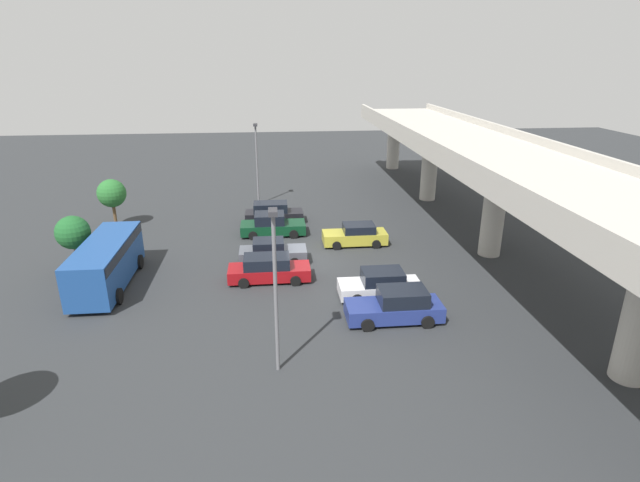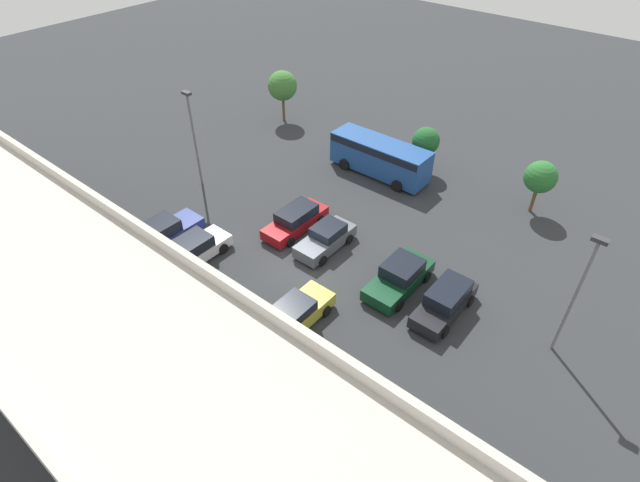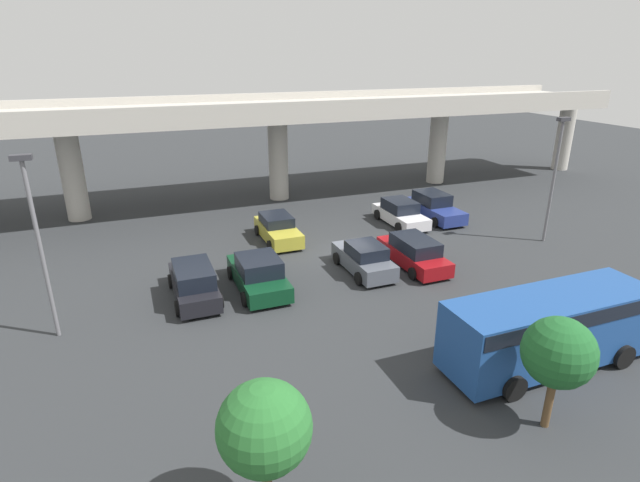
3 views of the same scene
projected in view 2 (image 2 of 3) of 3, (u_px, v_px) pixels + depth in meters
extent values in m
plane|color=#2D3033|center=(303.00, 265.00, 30.44)|extent=(120.00, 120.00, 0.00)
cube|color=#BCB7AD|center=(83.00, 307.00, 18.87)|extent=(56.00, 7.97, 0.90)
cube|color=#BCB7AD|center=(162.00, 242.00, 20.70)|extent=(56.00, 0.30, 0.55)
cylinder|color=#BCB7AD|center=(107.00, 364.00, 21.06)|extent=(1.45, 1.45, 6.07)
cube|color=black|center=(444.00, 305.00, 27.10)|extent=(1.76, 4.63, 0.74)
cube|color=black|center=(448.00, 293.00, 26.80)|extent=(1.62, 2.69, 0.74)
cylinder|color=black|center=(445.00, 332.00, 25.93)|extent=(0.22, 0.67, 0.67)
cylinder|color=black|center=(415.00, 315.00, 26.82)|extent=(0.22, 0.67, 0.67)
cylinder|color=black|center=(470.00, 301.00, 27.65)|extent=(0.22, 0.67, 0.67)
cylinder|color=black|center=(441.00, 286.00, 28.54)|extent=(0.22, 0.67, 0.67)
cube|color=#0C381E|center=(399.00, 280.00, 28.64)|extent=(2.00, 4.83, 0.73)
cube|color=black|center=(402.00, 268.00, 28.32)|extent=(1.84, 2.20, 0.76)
cylinder|color=black|center=(399.00, 306.00, 27.38)|extent=(0.22, 0.65, 0.65)
cylinder|color=black|center=(369.00, 289.00, 28.39)|extent=(0.22, 0.65, 0.65)
cylinder|color=black|center=(427.00, 277.00, 29.17)|extent=(0.22, 0.65, 0.65)
cylinder|color=black|center=(397.00, 262.00, 30.18)|extent=(0.22, 0.65, 0.65)
cube|color=gold|center=(297.00, 315.00, 26.53)|extent=(1.77, 4.53, 0.78)
cube|color=black|center=(292.00, 309.00, 25.93)|extent=(1.63, 2.19, 0.58)
cylinder|color=black|center=(301.00, 296.00, 27.98)|extent=(0.22, 0.62, 0.62)
cylinder|color=black|center=(326.00, 311.00, 27.08)|extent=(0.22, 0.62, 0.62)
cylinder|color=black|center=(266.00, 325.00, 26.30)|extent=(0.22, 0.62, 0.62)
cylinder|color=black|center=(292.00, 342.00, 25.40)|extent=(0.22, 0.62, 0.62)
cube|color=#515660|center=(325.00, 241.00, 31.39)|extent=(1.73, 4.34, 0.79)
cube|color=black|center=(328.00, 230.00, 31.12)|extent=(1.59, 1.98, 0.61)
cylinder|color=black|center=(323.00, 261.00, 30.30)|extent=(0.22, 0.64, 0.64)
cylinder|color=black|center=(301.00, 249.00, 31.18)|extent=(0.22, 0.64, 0.64)
cylinder|color=black|center=(349.00, 239.00, 31.91)|extent=(0.22, 0.64, 0.64)
cylinder|color=black|center=(328.00, 228.00, 32.79)|extent=(0.22, 0.64, 0.64)
cube|color=maroon|center=(295.00, 223.00, 32.93)|extent=(1.76, 4.88, 0.72)
cube|color=black|center=(297.00, 213.00, 32.57)|extent=(1.62, 2.71, 0.68)
cylinder|color=black|center=(290.00, 242.00, 31.71)|extent=(0.22, 0.62, 0.62)
cylinder|color=black|center=(270.00, 231.00, 32.61)|extent=(0.22, 0.62, 0.62)
cylinder|color=black|center=(321.00, 220.00, 33.53)|extent=(0.22, 0.62, 0.62)
cylinder|color=black|center=(300.00, 210.00, 34.42)|extent=(0.22, 0.62, 0.62)
cube|color=silver|center=(195.00, 251.00, 30.64)|extent=(1.81, 4.58, 0.69)
cube|color=black|center=(192.00, 244.00, 30.11)|extent=(1.66, 2.26, 0.71)
cylinder|color=black|center=(204.00, 237.00, 32.07)|extent=(0.22, 0.66, 0.66)
cylinder|color=black|center=(223.00, 249.00, 31.16)|extent=(0.22, 0.66, 0.66)
cylinder|color=black|center=(168.00, 259.00, 30.37)|extent=(0.22, 0.66, 0.66)
cylinder|color=black|center=(187.00, 272.00, 29.46)|extent=(0.22, 0.66, 0.66)
cube|color=navy|center=(166.00, 235.00, 31.86)|extent=(1.85, 4.88, 0.78)
cube|color=black|center=(158.00, 228.00, 31.12)|extent=(1.70, 2.41, 0.75)
cylinder|color=black|center=(177.00, 221.00, 33.38)|extent=(0.22, 0.66, 0.66)
cylinder|color=black|center=(195.00, 232.00, 32.45)|extent=(0.22, 0.66, 0.66)
cylinder|color=black|center=(138.00, 243.00, 31.57)|extent=(0.22, 0.66, 0.66)
cylinder|color=black|center=(156.00, 256.00, 30.64)|extent=(0.22, 0.66, 0.66)
cube|color=#1E478C|center=(380.00, 157.00, 37.84)|extent=(7.83, 2.34, 2.45)
cube|color=black|center=(381.00, 146.00, 37.29)|extent=(7.67, 2.39, 0.54)
cylinder|color=black|center=(345.00, 164.00, 38.97)|extent=(0.89, 0.29, 0.89)
cylinder|color=black|center=(362.00, 153.00, 40.40)|extent=(0.89, 0.29, 0.89)
cylinder|color=black|center=(397.00, 186.00, 36.57)|extent=(0.89, 0.29, 0.89)
cylinder|color=black|center=(414.00, 173.00, 38.00)|extent=(0.89, 0.29, 0.89)
cylinder|color=slate|center=(195.00, 142.00, 35.41)|extent=(0.16, 0.16, 7.00)
cube|color=#333338|center=(186.00, 93.00, 33.14)|extent=(0.70, 0.35, 0.20)
cylinder|color=slate|center=(573.00, 300.00, 23.31)|extent=(0.16, 0.16, 7.01)
cube|color=#333338|center=(600.00, 240.00, 21.04)|extent=(0.70, 0.35, 0.20)
cylinder|color=brown|center=(533.00, 200.00, 34.31)|extent=(0.24, 0.24, 1.84)
sphere|color=#286B2D|center=(541.00, 177.00, 33.15)|extent=(2.17, 2.17, 2.17)
cylinder|color=brown|center=(423.00, 161.00, 38.57)|extent=(0.24, 0.24, 1.69)
sphere|color=#1E5B28|center=(426.00, 141.00, 37.48)|extent=(2.07, 2.07, 2.07)
cylinder|color=brown|center=(284.00, 109.00, 45.40)|extent=(0.24, 0.24, 2.16)
sphere|color=#3D7533|center=(282.00, 86.00, 44.03)|extent=(2.60, 2.60, 2.60)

